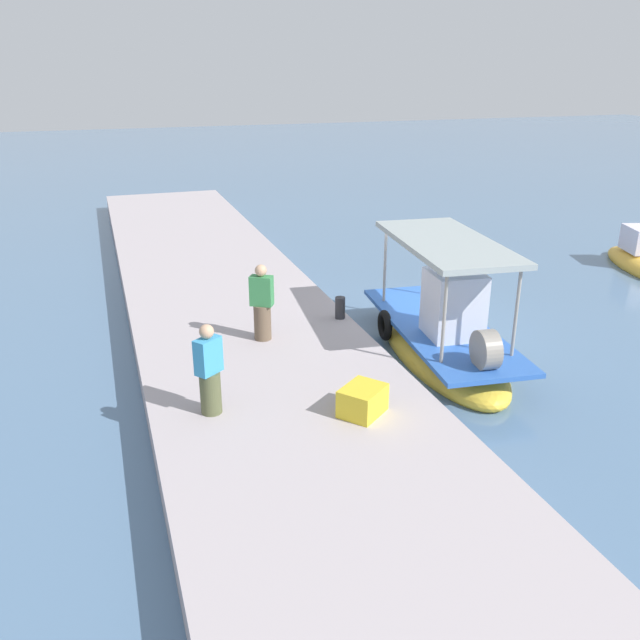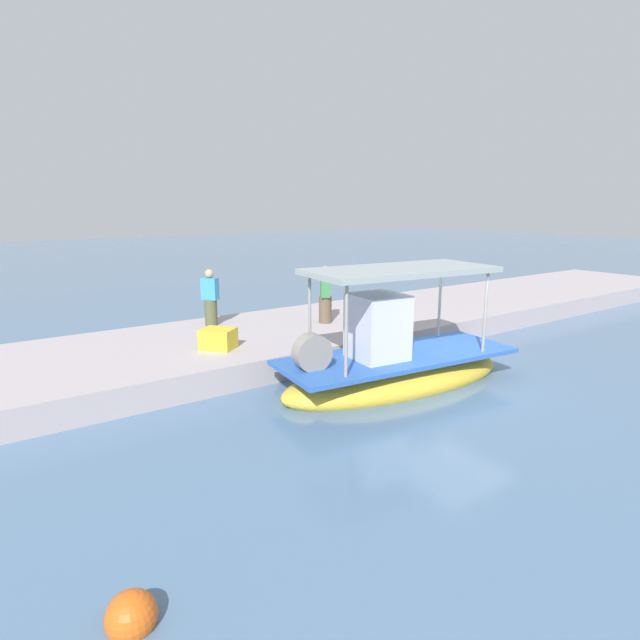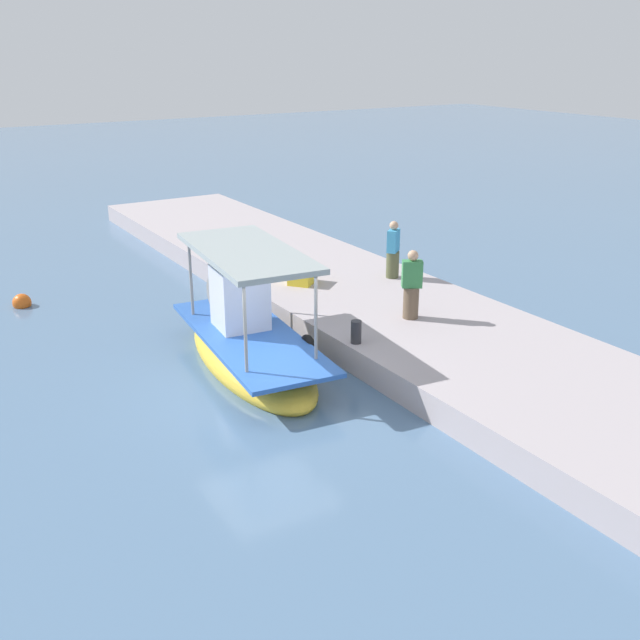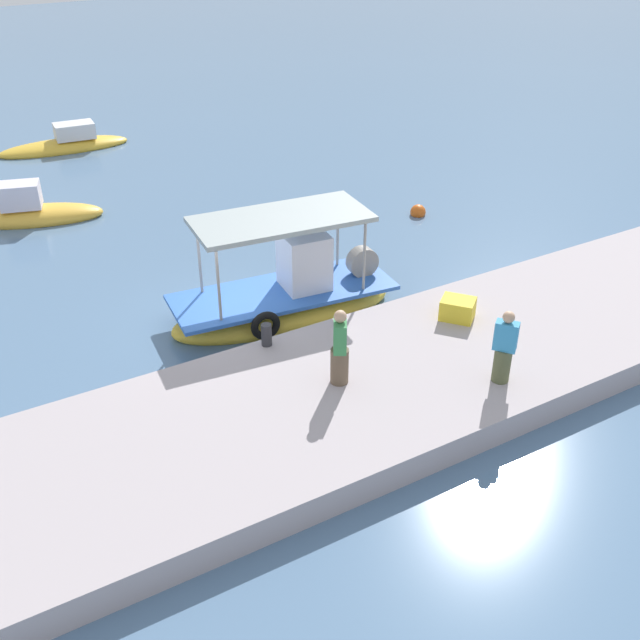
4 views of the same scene
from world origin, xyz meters
name	(u,v)px [view 2 (image 2 of 4)]	position (x,y,z in m)	size (l,w,h in m)	color
ground_plane	(453,377)	(0.00, 0.00, 0.00)	(120.00, 120.00, 0.00)	slate
dock_quay	(340,328)	(0.00, -4.58, 0.31)	(36.00, 5.03, 0.62)	#ADA2A6
main_fishing_boat	(394,364)	(1.58, -0.41, 0.50)	(6.05, 2.63, 3.08)	gold
fisherman_near_bollard	(325,297)	(0.70, -4.37, 1.40)	(0.52, 0.55, 1.70)	brown
fisherman_by_crate	(210,300)	(3.63, -6.02, 1.37)	(0.51, 0.53, 1.65)	#515636
mooring_bollard	(388,324)	(0.05, -2.32, 0.89)	(0.24, 0.24, 0.53)	#2D2D33
cargo_crate	(218,339)	(4.50, -3.55, 0.87)	(0.78, 0.62, 0.50)	yellow
marker_buoy	(131,617)	(8.49, 3.25, 0.10)	(0.52, 0.52, 0.52)	#DB5B19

